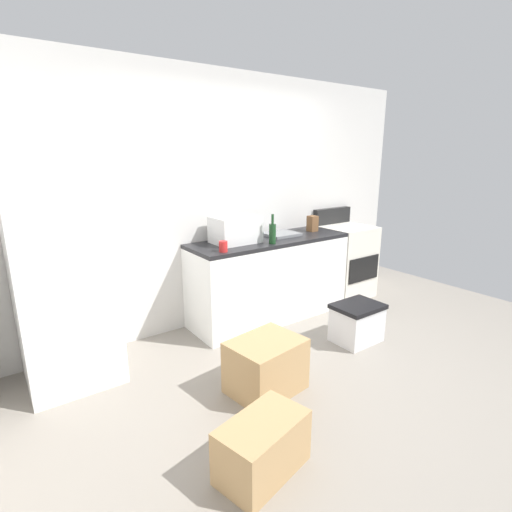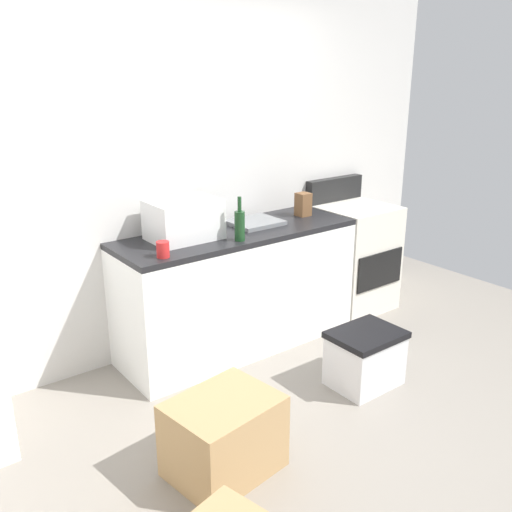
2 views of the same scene
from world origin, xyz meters
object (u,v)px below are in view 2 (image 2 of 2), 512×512
Objects in this scene: stove_oven at (352,255)px; microwave at (184,220)px; cardboard_box_medium at (224,436)px; wine_bottle at (240,225)px; knife_block at (303,204)px; coffee_mug at (163,249)px; storage_bin at (365,358)px.

microwave is (-1.62, 0.05, 0.57)m from stove_oven.
wine_bottle is at bearing 49.89° from cardboard_box_medium.
wine_bottle is 0.82m from knife_block.
coffee_mug is at bearing -173.78° from stove_oven.
coffee_mug is 0.18× the size of cardboard_box_medium.
coffee_mug is at bearing 78.76° from cardboard_box_medium.
knife_block is at bearing 36.48° from cardboard_box_medium.
wine_bottle is 0.58m from coffee_mug.
knife_block is (1.06, -0.02, -0.05)m from microwave.
storage_bin is at bearing -132.43° from stove_oven.
microwave is 2.56× the size of knife_block.
wine_bottle is (-1.35, -0.21, 0.54)m from stove_oven.
storage_bin is at bearing -54.20° from microwave.
cardboard_box_medium is at bearing -112.53° from microwave.
coffee_mug is 0.56× the size of knife_block.
stove_oven reaches higher than cardboard_box_medium.
stove_oven is 2.03× the size of cardboard_box_medium.
coffee_mug is at bearing 179.98° from wine_bottle.
wine_bottle reaches higher than knife_block.
wine_bottle is at bearing -0.02° from coffee_mug.
microwave reaches higher than stove_oven.
cardboard_box_medium is at bearing -143.52° from knife_block.
microwave is at bearing 40.67° from coffee_mug.
cardboard_box_medium is (-2.10, -1.11, -0.26)m from stove_oven.
coffee_mug is 1.49m from storage_bin.
coffee_mug is (-0.58, 0.00, -0.06)m from wine_bottle.
microwave is at bearing 67.47° from cardboard_box_medium.
storage_bin is (-0.89, -0.97, -0.27)m from stove_oven.
stove_oven is 11.00× the size of coffee_mug.
stove_oven is 6.11× the size of knife_block.
microwave is at bearing 125.80° from storage_bin.
cardboard_box_medium is (-0.76, -0.90, -0.80)m from wine_bottle.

